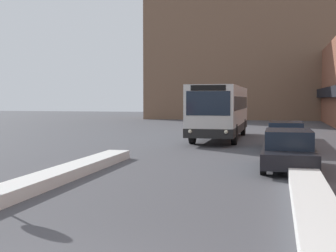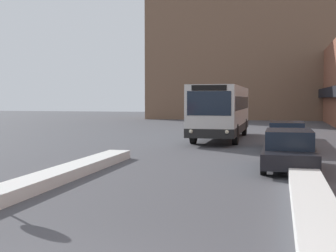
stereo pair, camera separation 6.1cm
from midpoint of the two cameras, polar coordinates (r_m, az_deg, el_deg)
name	(u,v)px [view 1 (the left image)]	position (r m, az deg, el deg)	size (l,w,h in m)	color
building_backdrop_far	(255,55)	(58.55, 10.50, 8.46)	(26.00, 8.00, 15.50)	brown
snow_bank_left	(7,193)	(12.19, -19.14, -7.75)	(0.90, 16.64, 0.34)	silver
snow_bank_right	(311,195)	(11.70, 16.85, -8.06)	(0.90, 11.13, 0.38)	silver
city_bus	(220,111)	(28.62, 6.35, 1.88)	(2.56, 10.60, 3.20)	silver
parked_car_front	(288,149)	(16.96, 14.38, -2.78)	(1.84, 4.59, 1.38)	black
parked_car_middle	(286,135)	(23.38, 14.06, -1.11)	(1.84, 4.74, 1.36)	#B7B7BC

